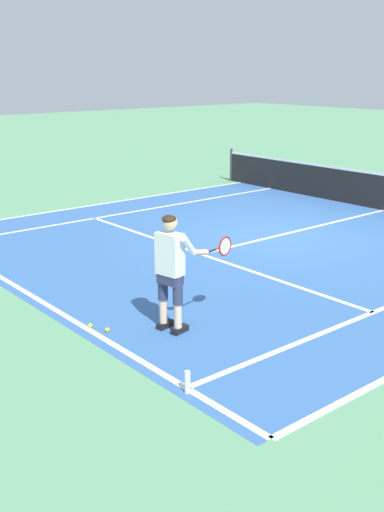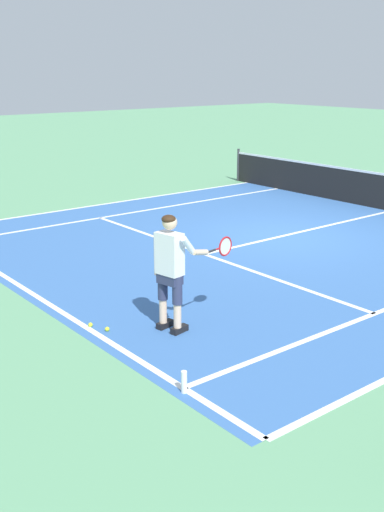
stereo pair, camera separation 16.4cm
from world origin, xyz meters
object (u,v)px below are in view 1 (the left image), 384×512
tennis_ball_near_feet (90,325)px  water_bottle (187,382)px  tennis_player (172,265)px  tennis_ball_by_baseline (107,330)px

tennis_ball_near_feet → water_bottle: bearing=-2.9°
tennis_player → tennis_ball_by_baseline: (-0.55, -0.75, -0.96)m
tennis_ball_by_baseline → tennis_player: bearing=53.7°
tennis_player → tennis_ball_by_baseline: bearing=-126.3°
tennis_player → tennis_ball_near_feet: (-0.84, -0.86, -0.96)m
tennis_player → tennis_ball_near_feet: tennis_player is taller
tennis_player → tennis_ball_by_baseline: 1.34m
tennis_ball_near_feet → tennis_player: bearing=45.6°
tennis_ball_near_feet → tennis_ball_by_baseline: (0.29, 0.11, 0.00)m
tennis_ball_near_feet → tennis_ball_by_baseline: same height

